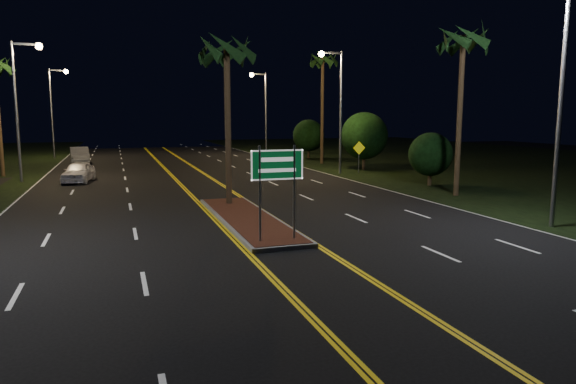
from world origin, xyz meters
name	(u,v)px	position (x,y,z in m)	size (l,w,h in m)	color
ground	(307,267)	(0.00, 0.00, 0.00)	(120.00, 120.00, 0.00)	black
grass_right	(514,163)	(30.00, 25.00, 0.00)	(40.00, 110.00, 0.01)	black
median_island	(247,219)	(0.00, 7.00, 0.08)	(2.25, 10.25, 0.17)	gray
highway_sign	(277,174)	(0.00, 2.80, 2.40)	(1.80, 0.08, 3.20)	gray
streetlight_left_mid	(22,95)	(-10.61, 24.00, 5.66)	(1.91, 0.44, 9.00)	gray
streetlight_left_far	(55,103)	(-10.61, 44.00, 5.66)	(1.91, 0.44, 9.00)	gray
streetlight_right_near	(555,79)	(10.61, 2.00, 5.66)	(1.91, 0.44, 9.00)	gray
streetlight_right_mid	(336,98)	(10.61, 22.00, 5.66)	(1.91, 0.44, 9.00)	gray
streetlight_right_far	(263,104)	(10.61, 42.00, 5.66)	(1.91, 0.44, 9.00)	gray
palm_median	(227,50)	(0.00, 10.50, 7.28)	(2.40, 2.40, 8.30)	#382819
palm_right_near	(463,41)	(12.50, 10.00, 8.21)	(2.40, 2.40, 9.30)	#382819
palm_right_far	(323,61)	(12.80, 30.00, 9.14)	(2.40, 2.40, 10.30)	#382819
shrub_near	(431,154)	(13.50, 14.00, 1.95)	(2.70, 2.70, 3.30)	#382819
shrub_mid	(364,136)	(14.00, 24.00, 2.73)	(3.78, 3.78, 4.62)	#382819
shrub_far	(309,135)	(13.80, 36.00, 2.34)	(3.24, 3.24, 3.96)	#382819
car_near	(78,170)	(-7.42, 22.85, 0.78)	(2.00, 4.67, 1.56)	white
car_far	(80,154)	(-8.20, 37.56, 0.86)	(2.21, 5.15, 1.72)	silver
warning_sign	(359,152)	(12.59, 22.04, 1.55)	(1.01, 0.07, 2.40)	gray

